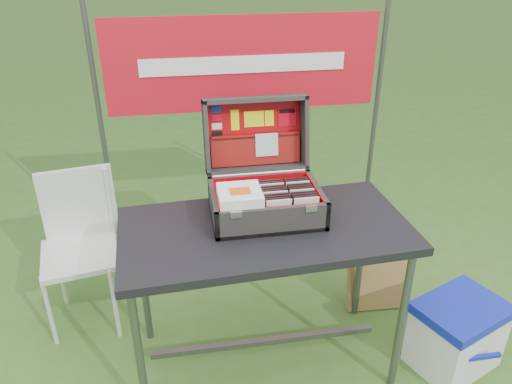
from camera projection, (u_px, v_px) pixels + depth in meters
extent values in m
plane|color=#3F6124|center=(278.00, 369.00, 2.54)|extent=(80.00, 80.00, 0.00)
cube|color=black|center=(265.00, 230.00, 2.24)|extent=(1.33, 0.72, 0.04)
cylinder|color=#59595B|center=(140.00, 357.00, 2.11)|extent=(0.04, 0.04, 0.77)
cylinder|color=#59595B|center=(401.00, 324.00, 2.28)|extent=(0.04, 0.04, 0.77)
cylinder|color=#59595B|center=(143.00, 280.00, 2.57)|extent=(0.04, 0.04, 0.77)
cylinder|color=#59595B|center=(361.00, 258.00, 2.75)|extent=(0.04, 0.04, 0.77)
cube|color=#59595B|center=(264.00, 341.00, 2.55)|extent=(1.15, 0.03, 0.03)
cube|color=#3E3B38|center=(266.00, 214.00, 2.31)|extent=(0.50, 0.36, 0.02)
cube|color=#3E3B38|center=(273.00, 222.00, 2.14)|extent=(0.50, 0.02, 0.13)
cube|color=#3E3B38|center=(260.00, 187.00, 2.43)|extent=(0.50, 0.02, 0.13)
cube|color=#3E3B38|center=(214.00, 208.00, 2.25)|extent=(0.02, 0.36, 0.13)
cube|color=#3E3B38|center=(317.00, 199.00, 2.32)|extent=(0.02, 0.36, 0.13)
cube|color=red|center=(266.00, 212.00, 2.30)|extent=(0.46, 0.32, 0.01)
cube|color=silver|center=(236.00, 215.00, 2.08)|extent=(0.05, 0.01, 0.03)
cube|color=silver|center=(311.00, 208.00, 2.12)|extent=(0.05, 0.01, 0.03)
cylinder|color=silver|center=(259.00, 173.00, 2.41)|extent=(0.45, 0.02, 0.02)
cube|color=#3E3B38|center=(254.00, 132.00, 2.48)|extent=(0.50, 0.09, 0.36)
cube|color=#3E3B38|center=(255.00, 99.00, 2.37)|extent=(0.50, 0.14, 0.05)
cube|color=#3E3B38|center=(257.00, 168.00, 2.47)|extent=(0.50, 0.14, 0.05)
cube|color=#3E3B38|center=(206.00, 137.00, 2.39)|extent=(0.02, 0.20, 0.38)
cube|color=#3E3B38|center=(304.00, 131.00, 2.46)|extent=(0.02, 0.20, 0.38)
cube|color=red|center=(254.00, 133.00, 2.46)|extent=(0.46, 0.07, 0.31)
cube|color=red|center=(273.00, 218.00, 2.14)|extent=(0.46, 0.01, 0.11)
cube|color=red|center=(260.00, 186.00, 2.42)|extent=(0.46, 0.01, 0.11)
cube|color=red|center=(216.00, 205.00, 2.24)|extent=(0.01, 0.32, 0.11)
cube|color=red|center=(314.00, 197.00, 2.31)|extent=(0.01, 0.32, 0.11)
cube|color=maroon|center=(256.00, 150.00, 2.47)|extent=(0.44, 0.06, 0.15)
cube|color=maroon|center=(255.00, 136.00, 2.44)|extent=(0.43, 0.02, 0.02)
cube|color=silver|center=(267.00, 145.00, 2.45)|extent=(0.11, 0.03, 0.11)
cube|color=#1933B2|center=(216.00, 110.00, 2.40)|extent=(0.05, 0.01, 0.03)
cube|color=red|center=(216.00, 118.00, 2.41)|extent=(0.05, 0.01, 0.03)
cube|color=white|center=(217.00, 126.00, 2.42)|extent=(0.05, 0.01, 0.03)
cube|color=black|center=(217.00, 134.00, 2.43)|extent=(0.05, 0.01, 0.03)
cube|color=yellow|center=(235.00, 120.00, 2.42)|extent=(0.04, 0.02, 0.10)
cube|color=yellow|center=(254.00, 119.00, 2.44)|extent=(0.10, 0.02, 0.08)
cube|color=yellow|center=(269.00, 118.00, 2.45)|extent=(0.04, 0.02, 0.08)
cube|color=red|center=(287.00, 117.00, 2.46)|extent=(0.09, 0.02, 0.09)
cube|color=black|center=(287.00, 111.00, 2.45)|extent=(0.08, 0.01, 0.02)
cube|color=silver|center=(279.00, 213.00, 2.16)|extent=(0.11, 0.01, 0.13)
cube|color=black|center=(278.00, 211.00, 2.18)|extent=(0.11, 0.01, 0.13)
cube|color=black|center=(277.00, 208.00, 2.19)|extent=(0.11, 0.01, 0.13)
cube|color=black|center=(276.00, 206.00, 2.21)|extent=(0.11, 0.01, 0.13)
cube|color=silver|center=(275.00, 204.00, 2.23)|extent=(0.11, 0.01, 0.13)
cube|color=black|center=(274.00, 202.00, 2.25)|extent=(0.11, 0.01, 0.13)
cube|color=black|center=(274.00, 200.00, 2.26)|extent=(0.11, 0.01, 0.13)
cube|color=black|center=(273.00, 198.00, 2.28)|extent=(0.11, 0.01, 0.13)
cube|color=silver|center=(272.00, 196.00, 2.30)|extent=(0.11, 0.01, 0.13)
cube|color=black|center=(271.00, 194.00, 2.32)|extent=(0.11, 0.01, 0.13)
cube|color=black|center=(270.00, 192.00, 2.33)|extent=(0.11, 0.01, 0.13)
cube|color=silver|center=(306.00, 211.00, 2.18)|extent=(0.11, 0.01, 0.13)
cube|color=black|center=(305.00, 208.00, 2.20)|extent=(0.11, 0.01, 0.13)
cube|color=black|center=(304.00, 206.00, 2.21)|extent=(0.11, 0.01, 0.13)
cube|color=black|center=(303.00, 204.00, 2.23)|extent=(0.11, 0.01, 0.13)
cube|color=silver|center=(302.00, 202.00, 2.25)|extent=(0.11, 0.01, 0.13)
cube|color=black|center=(300.00, 200.00, 2.26)|extent=(0.11, 0.01, 0.13)
cube|color=black|center=(299.00, 198.00, 2.28)|extent=(0.11, 0.01, 0.13)
cube|color=black|center=(298.00, 196.00, 2.30)|extent=(0.11, 0.01, 0.13)
cube|color=silver|center=(297.00, 194.00, 2.32)|extent=(0.11, 0.01, 0.13)
cube|color=black|center=(296.00, 192.00, 2.33)|extent=(0.11, 0.01, 0.13)
cube|color=black|center=(295.00, 190.00, 2.35)|extent=(0.11, 0.01, 0.13)
cube|color=white|center=(240.00, 199.00, 2.17)|extent=(0.19, 0.19, 0.00)
cube|color=white|center=(240.00, 198.00, 2.17)|extent=(0.19, 0.19, 0.00)
cube|color=white|center=(240.00, 197.00, 2.17)|extent=(0.19, 0.19, 0.00)
cube|color=white|center=(240.00, 196.00, 2.17)|extent=(0.19, 0.19, 0.00)
cube|color=white|center=(240.00, 195.00, 2.16)|extent=(0.19, 0.19, 0.00)
cube|color=white|center=(240.00, 194.00, 2.16)|extent=(0.19, 0.19, 0.00)
cube|color=white|center=(240.00, 193.00, 2.16)|extent=(0.19, 0.19, 0.00)
cube|color=white|center=(240.00, 192.00, 2.16)|extent=(0.19, 0.19, 0.00)
cube|color=white|center=(240.00, 191.00, 2.15)|extent=(0.19, 0.19, 0.00)
cube|color=#D85919|center=(240.00, 191.00, 2.14)|extent=(0.09, 0.07, 0.00)
cube|color=white|center=(455.00, 338.00, 2.51)|extent=(0.49, 0.43, 0.32)
cube|color=#1323AC|center=(462.00, 310.00, 2.43)|extent=(0.52, 0.46, 0.05)
cube|color=#1323AC|center=(476.00, 358.00, 2.34)|extent=(0.25, 0.02, 0.02)
cube|color=silver|center=(80.00, 255.00, 2.67)|extent=(0.46, 0.46, 0.03)
cube|color=silver|center=(78.00, 203.00, 2.74)|extent=(0.39, 0.10, 0.41)
cylinder|color=silver|center=(49.00, 311.00, 2.60)|extent=(0.02, 0.02, 0.44)
cylinder|color=silver|center=(115.00, 304.00, 2.65)|extent=(0.02, 0.02, 0.44)
cylinder|color=silver|center=(60.00, 273.00, 2.90)|extent=(0.02, 0.02, 0.44)
cylinder|color=silver|center=(119.00, 267.00, 2.95)|extent=(0.02, 0.02, 0.44)
cylinder|color=silver|center=(47.00, 207.00, 2.71)|extent=(0.02, 0.02, 0.41)
cylinder|color=silver|center=(110.00, 202.00, 2.76)|extent=(0.02, 0.02, 0.41)
cube|color=olive|center=(376.00, 280.00, 2.90)|extent=(0.35, 0.14, 0.36)
cylinder|color=#59595B|center=(104.00, 145.00, 2.98)|extent=(0.03, 0.03, 1.70)
cylinder|color=#59595B|center=(374.00, 128.00, 3.24)|extent=(0.03, 0.03, 1.70)
cube|color=red|center=(244.00, 64.00, 2.89)|extent=(1.60, 0.02, 0.55)
cube|color=white|center=(244.00, 64.00, 2.88)|extent=(1.20, 0.00, 0.10)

